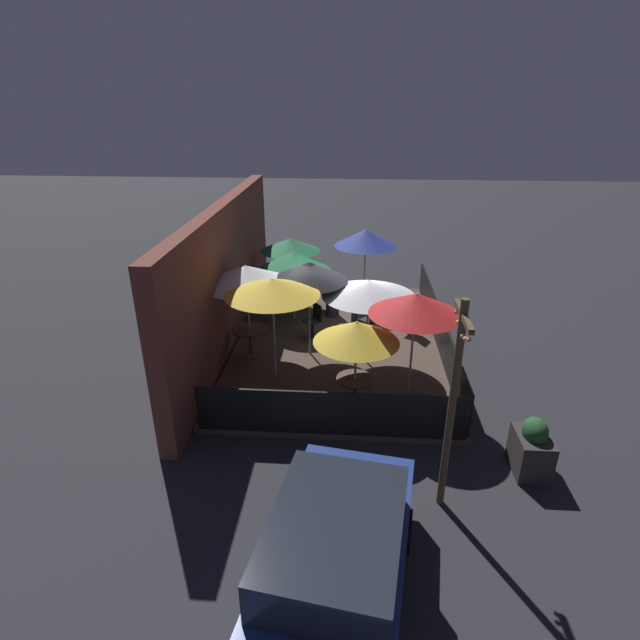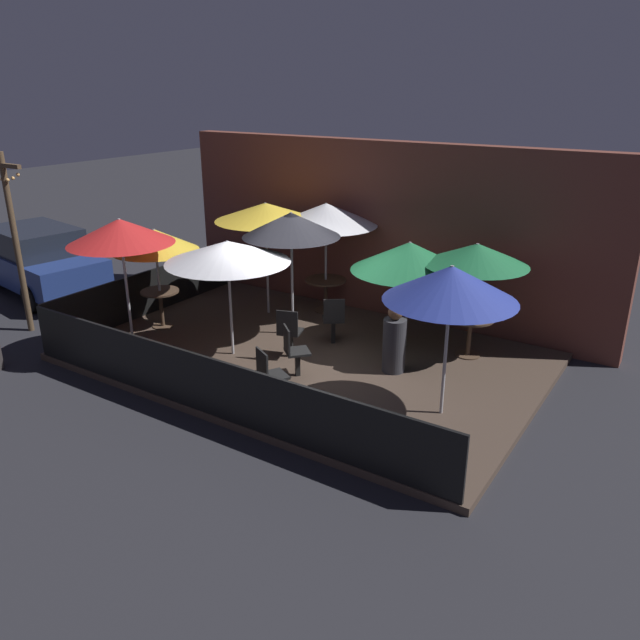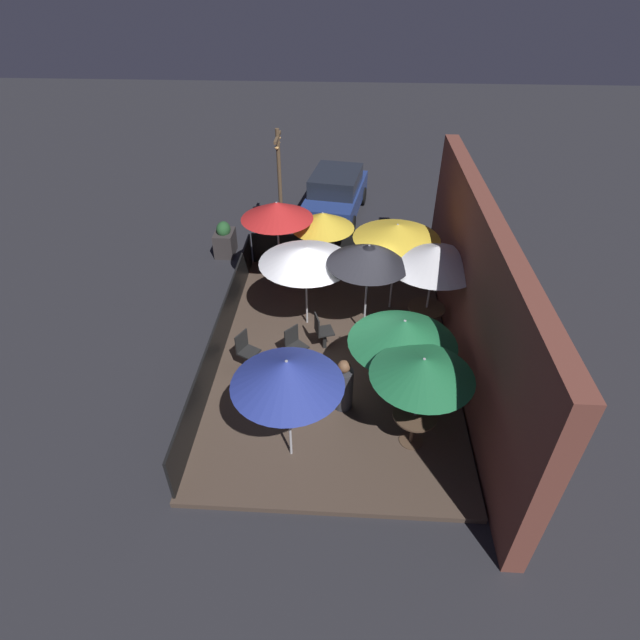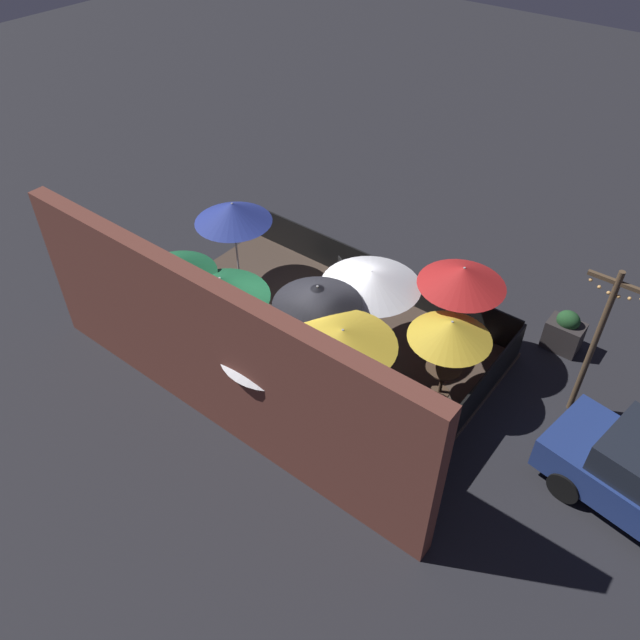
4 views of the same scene
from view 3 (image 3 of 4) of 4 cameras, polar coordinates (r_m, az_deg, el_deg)
ground_plane at (r=11.91m, az=1.68°, el=-4.16°), size 60.00×60.00×0.00m
patio_deck at (r=11.87m, az=1.68°, el=-3.95°), size 8.33×5.42×0.12m
building_wall at (r=11.12m, az=17.19°, el=2.76°), size 9.93×0.36×3.75m
fence_front at (r=11.87m, az=-11.24°, el=-1.44°), size 8.13×0.05×0.95m
fence_side_left at (r=14.96m, az=2.26°, el=8.00°), size 0.05×5.22×0.95m
patio_umbrella_0 at (r=8.76m, az=11.70°, el=-5.32°), size 1.84×1.84×2.12m
patio_umbrella_1 at (r=13.61m, az=0.30°, el=11.32°), size 1.72×1.72×2.04m
patio_umbrella_2 at (r=11.57m, az=13.00°, el=7.21°), size 2.19×2.19×2.38m
patio_umbrella_3 at (r=13.14m, az=-4.96°, el=12.36°), size 1.88×1.88×2.50m
patio_umbrella_4 at (r=8.28m, az=-3.80°, el=-6.04°), size 1.94×1.94×2.33m
patio_umbrella_5 at (r=11.68m, az=-1.63°, el=7.41°), size 2.23×2.23×2.15m
patio_umbrella_6 at (r=11.22m, az=5.58°, el=7.45°), size 1.88×1.88×2.45m
patio_umbrella_7 at (r=9.72m, az=9.54°, el=-1.32°), size 2.15×2.15×2.03m
patio_umbrella_8 at (r=12.29m, az=8.80°, el=9.98°), size 2.12×2.12×2.41m
dining_table_0 at (r=9.69m, az=10.72°, el=-11.17°), size 0.84×0.84×0.75m
dining_table_1 at (r=14.18m, az=0.29°, el=6.88°), size 0.77×0.77×0.78m
dining_table_2 at (r=12.40m, az=12.02°, el=0.90°), size 0.90×0.90×0.72m
patio_chair_0 at (r=11.63m, az=0.21°, el=-1.20°), size 0.50×0.50×0.95m
patio_chair_1 at (r=11.37m, az=5.05°, el=-2.41°), size 0.56×0.56×0.95m
patio_chair_2 at (r=11.21m, az=-8.41°, el=-3.40°), size 0.54×0.54×0.95m
patio_chair_3 at (r=11.30m, az=-2.87°, el=-2.80°), size 0.56×0.56×0.91m
patron_0 at (r=10.22m, az=2.68°, el=-7.60°), size 0.56×0.56×1.22m
planter_box at (r=16.03m, az=-10.83°, el=8.99°), size 0.82×0.58×1.09m
light_post at (r=15.88m, az=-4.63°, el=15.45°), size 1.10×0.12×3.63m
parked_car_0 at (r=18.11m, az=1.80°, el=14.22°), size 4.23×2.32×1.62m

